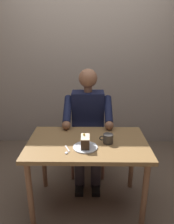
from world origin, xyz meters
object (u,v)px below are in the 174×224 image
chair (88,132)px  cake_slice (85,142)px  coffee_cup (108,138)px  seated_person (88,124)px  dessert_spoon (67,151)px  dining_table (87,150)px

chair → cake_slice: chair is taller
chair → cake_slice: 0.82m
chair → coffee_cup: (-0.18, 0.68, 0.25)m
chair → seated_person: bearing=90.0°
seated_person → coffee_cup: bearing=109.8°
chair → dessert_spoon: bearing=78.5°
chair → dessert_spoon: 0.88m
dessert_spoon → coffee_cup: bearing=-156.7°
dining_table → chair: bearing=-90.0°
coffee_cup → cake_slice: bearing=24.3°
chair → coffee_cup: size_ratio=7.37×
dessert_spoon → dining_table: bearing=-134.1°
cake_slice → dessert_spoon: cake_slice is taller
chair → seated_person: seated_person is taller
cake_slice → chair: bearing=-91.3°
chair → coffee_cup: chair is taller
seated_person → dessert_spoon: 0.69m
seated_person → cake_slice: (0.02, 0.60, 0.09)m
dessert_spoon → cake_slice: bearing=-158.0°
coffee_cup → dessert_spoon: (0.35, 0.15, -0.04)m
cake_slice → coffee_cup: 0.22m
dining_table → seated_person: 0.49m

